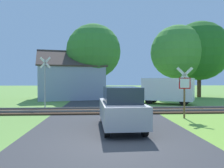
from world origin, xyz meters
TOP-DOWN VIEW (x-y plane):
  - ground_plane at (0.00, 0.00)m, footprint 160.00×160.00m
  - road_asphalt at (0.00, 2.00)m, footprint 6.47×80.00m
  - rail_track at (0.00, 7.45)m, footprint 60.00×2.60m
  - stop_sign_near at (4.19, 4.68)m, footprint 0.87×0.20m
  - crossing_sign_far at (-4.46, 9.82)m, footprint 0.86×0.24m
  - house at (-3.63, 17.93)m, footprint 8.30×7.52m
  - tree_center at (-1.03, 17.95)m, footprint 6.11×6.11m
  - tree_far at (11.88, 19.35)m, footprint 7.16×7.16m
  - tree_right at (8.91, 18.72)m, footprint 6.35×6.35m
  - mail_truck at (5.38, 11.82)m, footprint 5.18×4.00m
  - parked_car at (0.53, 2.40)m, footprint 1.80×4.06m

SIDE VIEW (x-z plane):
  - ground_plane at x=0.00m, z-range 0.00..0.00m
  - road_asphalt at x=0.00m, z-range 0.00..0.01m
  - rail_track at x=0.00m, z-range -0.05..0.17m
  - parked_car at x=0.53m, z-range 0.00..1.78m
  - mail_truck at x=5.38m, z-range 0.12..2.36m
  - stop_sign_near at x=4.19m, z-range 0.26..3.03m
  - house at x=-3.63m, z-range -0.75..4.64m
  - crossing_sign_far at x=-4.46m, z-range 0.28..4.10m
  - tree_center at x=-1.03m, z-range 1.14..9.52m
  - tree_right at x=8.91m, z-range 1.12..9.72m
  - tree_far at x=11.88m, z-range 1.03..10.26m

